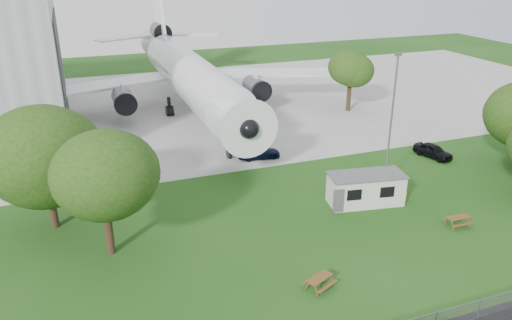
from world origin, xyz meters
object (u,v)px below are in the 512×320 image
object	(u,v)px
airliner	(188,72)
picnic_east	(457,226)
site_cabin	(366,189)
picnic_west	(319,288)

from	to	relation	value
airliner	picnic_east	distance (m)	38.84
airliner	site_cabin	size ratio (longest dim) A/B	6.89
site_cabin	picnic_west	bearing A→B (deg)	-134.45
airliner	picnic_west	world-z (taller)	airliner
airliner	picnic_west	xyz separation A→B (m)	(-1.14, -39.69, -5.27)
airliner	site_cabin	distance (m)	31.92
picnic_east	site_cabin	bearing A→B (deg)	130.72
airliner	picnic_west	size ratio (longest dim) A/B	26.52
site_cabin	picnic_east	world-z (taller)	site_cabin
site_cabin	picnic_west	xyz separation A→B (m)	(-8.78, -8.95, -1.31)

